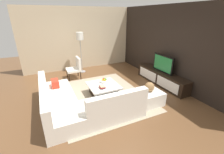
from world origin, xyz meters
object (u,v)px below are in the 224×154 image
object	(u,v)px
coffee_table	(103,90)
accent_chair_near	(76,67)
ottoman	(149,97)
book_stack	(102,87)
fruit_bowl	(104,81)
decorative_ball	(150,87)
floor_lamp	(80,39)
media_console	(161,78)
sectional_couch	(78,104)
television	(163,64)

from	to	relation	value
coffee_table	accent_chair_near	size ratio (longest dim) A/B	1.11
ottoman	book_stack	bearing A→B (deg)	-124.31
fruit_bowl	decorative_ball	distance (m)	1.51
accent_chair_near	floor_lamp	distance (m)	1.26
ottoman	book_stack	xyz separation A→B (m)	(-0.78, -1.15, 0.23)
accent_chair_near	floor_lamp	size ratio (longest dim) A/B	0.49
media_console	coffee_table	bearing A→B (deg)	-92.49
accent_chair_near	decorative_ball	xyz separation A→B (m)	(2.85, 1.50, 0.05)
coffee_table	book_stack	xyz separation A→B (m)	(0.22, -0.12, 0.23)
coffee_table	decorative_ball	size ratio (longest dim) A/B	3.51
coffee_table	accent_chair_near	world-z (taller)	accent_chair_near
accent_chair_near	decorative_ball	bearing A→B (deg)	29.59
floor_lamp	book_stack	world-z (taller)	floor_lamp
sectional_couch	coffee_table	size ratio (longest dim) A/B	2.53
sectional_couch	ottoman	size ratio (longest dim) A/B	3.48
coffee_table	fruit_bowl	xyz separation A→B (m)	(-0.18, 0.10, 0.23)
television	book_stack	bearing A→B (deg)	-87.19
floor_lamp	accent_chair_near	bearing A→B (deg)	-33.23
media_console	decorative_ball	world-z (taller)	decorative_ball
sectional_couch	decorative_ball	xyz separation A→B (m)	(0.38, 1.99, 0.26)
accent_chair_near	floor_lamp	bearing A→B (deg)	148.64
book_stack	sectional_couch	bearing A→B (deg)	-64.26
media_console	fruit_bowl	distance (m)	2.22
floor_lamp	book_stack	size ratio (longest dim) A/B	8.78
ottoman	decorative_ball	size ratio (longest dim) A/B	2.55
floor_lamp	decorative_ball	distance (m)	3.77
accent_chair_near	media_console	bearing A→B (deg)	56.74
coffee_table	book_stack	distance (m)	0.34
media_console	decorative_ball	distance (m)	1.58
floor_lamp	fruit_bowl	world-z (taller)	floor_lamp
book_stack	floor_lamp	bearing A→B (deg)	178.49
television	fruit_bowl	world-z (taller)	television
fruit_bowl	media_console	bearing A→B (deg)	82.64
coffee_table	sectional_couch	bearing A→B (deg)	-57.03
accent_chair_near	fruit_bowl	distance (m)	1.76
media_console	fruit_bowl	world-z (taller)	fruit_bowl
media_console	coffee_table	xyz separation A→B (m)	(-0.10, -2.30, -0.05)
television	sectional_couch	bearing A→B (deg)	-80.86
coffee_table	accent_chair_near	bearing A→B (deg)	-165.74
media_console	sectional_couch	bearing A→B (deg)	-80.86
floor_lamp	fruit_bowl	bearing A→B (deg)	3.83
sectional_couch	fruit_bowl	bearing A→B (deg)	127.12
decorative_ball	fruit_bowl	bearing A→B (deg)	-142.08
floor_lamp	coffee_table	bearing A→B (deg)	1.15
television	ottoman	world-z (taller)	television
media_console	ottoman	bearing A→B (deg)	-54.55
coffee_table	accent_chair_near	xyz separation A→B (m)	(-1.85, -0.47, 0.29)
television	coffee_table	bearing A→B (deg)	-92.49
media_console	coffee_table	world-z (taller)	media_console
media_console	book_stack	distance (m)	2.43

